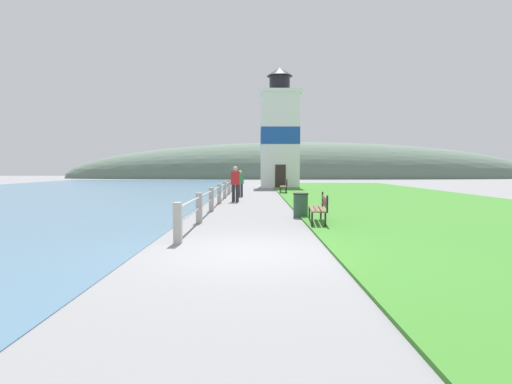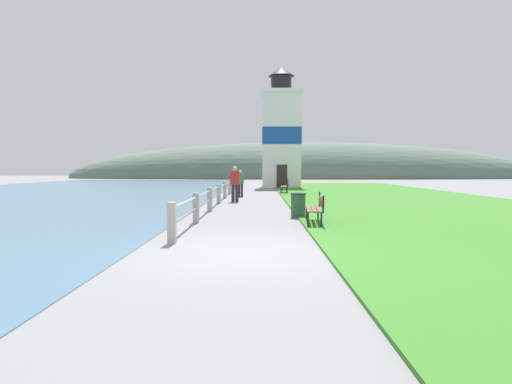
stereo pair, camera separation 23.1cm
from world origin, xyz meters
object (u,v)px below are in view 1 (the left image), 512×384
Objects in this scene: person_by_railing at (240,182)px; park_bench_near at (320,207)px; lighthouse at (280,135)px; trash_bin at (301,205)px; park_bench_midway at (285,185)px; person_strolling at (236,183)px.

park_bench_near is at bearing -152.87° from person_by_railing.
trash_bin is at bearing -91.39° from lighthouse.
park_bench_near and park_bench_midway have the same top height.
person_by_railing is at bearing -104.19° from lighthouse.
park_bench_midway is 9.60m from lighthouse.
park_bench_near is 2.16× the size of trash_bin.
trash_bin is (2.59, -6.28, -0.55)m from person_strolling.
park_bench_midway is 13.10m from trash_bin.
park_bench_midway is at bearing -19.96° from person_strolling.
person_strolling reaches higher than park_bench_near.
park_bench_near is 8.59m from person_strolling.
person_strolling is (-2.97, 8.04, 0.43)m from park_bench_near.
trash_bin is (-0.38, -13.09, -0.12)m from park_bench_midway.
park_bench_near is 23.88m from lighthouse.
person_by_railing is (0.11, 3.56, -0.12)m from person_strolling.
park_bench_near is 1.80m from trash_bin.
person_by_railing reaches higher than park_bench_near.
trash_bin is (-0.53, -21.77, -4.22)m from lighthouse.
park_bench_midway is 2.24× the size of trash_bin.
lighthouse reaches higher than trash_bin.
person_strolling reaches higher than person_by_railing.
trash_bin is at bearing -153.93° from person_strolling.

